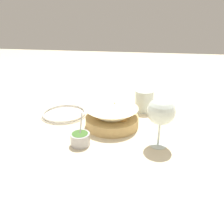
{
  "coord_description": "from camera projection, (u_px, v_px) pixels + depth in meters",
  "views": [
    {
      "loc": [
        -0.83,
        -0.15,
        0.42
      ],
      "look_at": [
        -0.03,
        -0.02,
        0.06
      ],
      "focal_mm": 35.0,
      "sensor_mm": 36.0,
      "label": 1
    }
  ],
  "objects": [
    {
      "name": "side_plate",
      "position": [
        64.0,
        114.0,
        1.01
      ],
      "size": [
        0.21,
        0.21,
        0.01
      ],
      "color": "silver",
      "rests_on": "ground_plane"
    },
    {
      "name": "beer_mug",
      "position": [
        144.0,
        101.0,
        1.04
      ],
      "size": [
        0.13,
        0.09,
        0.1
      ],
      "color": "silver",
      "rests_on": "ground_plane"
    },
    {
      "name": "food_basket",
      "position": [
        112.0,
        118.0,
        0.9
      ],
      "size": [
        0.22,
        0.22,
        0.09
      ],
      "color": "tan",
      "rests_on": "ground_plane"
    },
    {
      "name": "wine_glass",
      "position": [
        161.0,
        113.0,
        0.72
      ],
      "size": [
        0.09,
        0.09,
        0.18
      ],
      "color": "silver",
      "rests_on": "ground_plane"
    },
    {
      "name": "ground_plane",
      "position": [
        110.0,
        122.0,
        0.94
      ],
      "size": [
        4.0,
        4.0,
        0.0
      ],
      "primitive_type": "plane",
      "color": "beige"
    },
    {
      "name": "sauce_cup",
      "position": [
        80.0,
        138.0,
        0.77
      ],
      "size": [
        0.07,
        0.07,
        0.11
      ],
      "color": "#B7B7BC",
      "rests_on": "ground_plane"
    }
  ]
}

